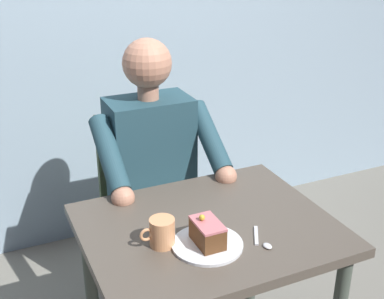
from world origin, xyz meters
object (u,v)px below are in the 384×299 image
object	(u,v)px
dining_table	(208,251)
dessert_spoon	(262,241)
coffee_cup	(162,232)
chair	(145,198)
seated_person	(157,182)
cake_slice	(207,233)

from	to	relation	value
dining_table	dessert_spoon	size ratio (longest dim) A/B	6.20
dining_table	coffee_cup	size ratio (longest dim) A/B	7.28
dining_table	chair	bearing A→B (deg)	-90.00
dining_table	seated_person	xyz separation A→B (m)	(0.00, -0.51, 0.04)
seated_person	coffee_cup	xyz separation A→B (m)	(0.19, 0.56, 0.12)
chair	cake_slice	world-z (taller)	chair
seated_person	dessert_spoon	world-z (taller)	seated_person
seated_person	dessert_spoon	distance (m)	0.69
dining_table	cake_slice	size ratio (longest dim) A/B	6.78
dessert_spoon	chair	bearing A→B (deg)	-82.32
chair	seated_person	xyz separation A→B (m)	(0.00, 0.17, 0.17)
coffee_cup	dining_table	bearing A→B (deg)	-166.32
dining_table	chair	world-z (taller)	chair
chair	cake_slice	xyz separation A→B (m)	(0.06, 0.79, 0.29)
cake_slice	dessert_spoon	world-z (taller)	cake_slice
dining_table	cake_slice	xyz separation A→B (m)	(0.06, 0.11, 0.16)
chair	cake_slice	size ratio (longest dim) A/B	7.19
dining_table	coffee_cup	xyz separation A→B (m)	(0.19, 0.05, 0.16)
cake_slice	dessert_spoon	distance (m)	0.19
chair	dining_table	bearing A→B (deg)	90.00
dining_table	coffee_cup	distance (m)	0.25
chair	cake_slice	distance (m)	0.85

